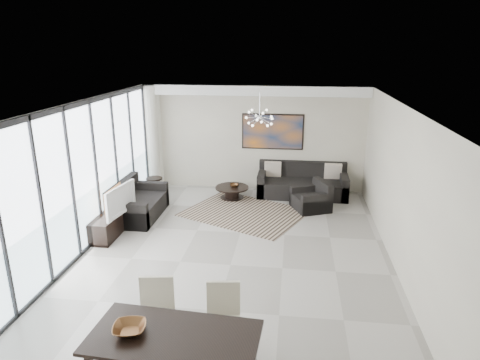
% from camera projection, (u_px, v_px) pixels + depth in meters
% --- Properties ---
extents(room_shell, '(6.00, 9.00, 2.90)m').
position_uv_depth(room_shell, '(256.00, 193.00, 7.45)').
color(room_shell, '#A8A39B').
rests_on(room_shell, ground).
extents(window_wall, '(0.37, 8.95, 2.90)m').
position_uv_depth(window_wall, '(76.00, 184.00, 7.85)').
color(window_wall, white).
rests_on(window_wall, floor).
extents(soffit, '(5.98, 0.40, 0.26)m').
position_uv_depth(soffit, '(254.00, 90.00, 11.17)').
color(soffit, white).
rests_on(soffit, room_shell).
extents(painting, '(1.68, 0.04, 0.98)m').
position_uv_depth(painting, '(273.00, 132.00, 11.61)').
color(painting, '#BF641A').
rests_on(painting, room_shell).
extents(chandelier, '(0.66, 0.66, 0.71)m').
position_uv_depth(chandelier, '(260.00, 118.00, 9.56)').
color(chandelier, silver).
rests_on(chandelier, room_shell).
extents(rug, '(3.31, 3.01, 0.01)m').
position_uv_depth(rug, '(245.00, 213.00, 10.41)').
color(rug, black).
rests_on(rug, floor).
extents(coffee_table, '(0.89, 0.89, 0.31)m').
position_uv_depth(coffee_table, '(232.00, 192.00, 11.37)').
color(coffee_table, black).
rests_on(coffee_table, floor).
extents(bowl_coffee, '(0.28, 0.28, 0.07)m').
position_uv_depth(bowl_coffee, '(234.00, 185.00, 11.33)').
color(bowl_coffee, brown).
rests_on(bowl_coffee, coffee_table).
extents(sofa_main, '(2.38, 0.97, 0.86)m').
position_uv_depth(sofa_main, '(302.00, 185.00, 11.55)').
color(sofa_main, black).
rests_on(sofa_main, floor).
extents(loveseat, '(0.96, 1.70, 0.85)m').
position_uv_depth(loveseat, '(137.00, 205.00, 10.12)').
color(loveseat, black).
rests_on(loveseat, floor).
extents(armchair, '(1.06, 1.09, 0.71)m').
position_uv_depth(armchair, '(312.00, 200.00, 10.58)').
color(armchair, black).
rests_on(armchair, floor).
extents(side_table, '(0.43, 0.43, 0.59)m').
position_uv_depth(side_table, '(155.00, 185.00, 11.21)').
color(side_table, black).
rests_on(side_table, floor).
extents(tv_console, '(0.42, 1.51, 0.47)m').
position_uv_depth(tv_console, '(112.00, 222.00, 9.26)').
color(tv_console, black).
rests_on(tv_console, floor).
extents(television, '(0.31, 1.09, 0.62)m').
position_uv_depth(television, '(116.00, 200.00, 9.03)').
color(television, gray).
rests_on(television, tv_console).
extents(dining_table, '(1.97, 1.07, 0.80)m').
position_uv_depth(dining_table, '(174.00, 342.00, 4.82)').
color(dining_table, black).
rests_on(dining_table, floor).
extents(dining_chair_nw, '(0.52, 0.52, 0.99)m').
position_uv_depth(dining_chair_nw, '(157.00, 309.00, 5.67)').
color(dining_chair_nw, beige).
rests_on(dining_chair_nw, floor).
extents(dining_chair_ne, '(0.50, 0.50, 0.96)m').
position_uv_depth(dining_chair_ne, '(223.00, 313.00, 5.60)').
color(dining_chair_ne, beige).
rests_on(dining_chair_ne, floor).
extents(bowl_dining, '(0.44, 0.44, 0.09)m').
position_uv_depth(bowl_dining, '(130.00, 329.00, 4.84)').
color(bowl_dining, brown).
rests_on(bowl_dining, dining_table).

